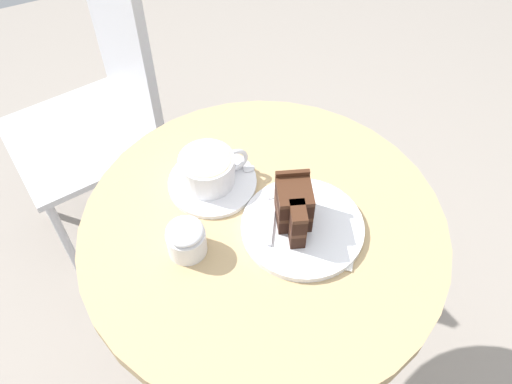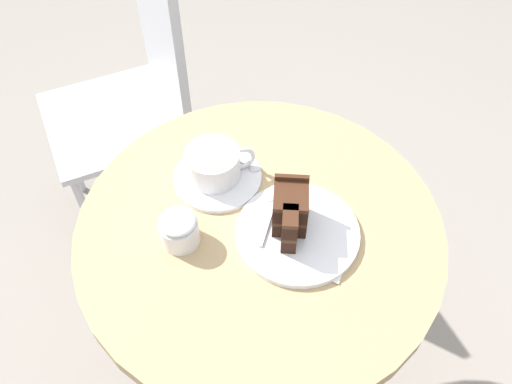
% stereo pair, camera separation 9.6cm
% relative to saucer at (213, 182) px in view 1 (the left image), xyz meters
% --- Properties ---
extents(ground_plane, '(4.40, 4.40, 0.01)m').
position_rel_saucer_xyz_m(ground_plane, '(0.05, -0.13, -0.74)').
color(ground_plane, gray).
rests_on(ground_plane, ground).
extents(cafe_table, '(0.66, 0.66, 0.73)m').
position_rel_saucer_xyz_m(cafe_table, '(0.05, -0.13, -0.14)').
color(cafe_table, tan).
rests_on(cafe_table, ground).
extents(saucer, '(0.17, 0.17, 0.01)m').
position_rel_saucer_xyz_m(saucer, '(0.00, 0.00, 0.00)').
color(saucer, white).
rests_on(saucer, cafe_table).
extents(coffee_cup, '(0.14, 0.10, 0.06)m').
position_rel_saucer_xyz_m(coffee_cup, '(-0.00, 0.01, 0.04)').
color(coffee_cup, white).
rests_on(coffee_cup, saucer).
extents(teaspoon, '(0.09, 0.08, 0.00)m').
position_rel_saucer_xyz_m(teaspoon, '(0.05, 0.02, 0.01)').
color(teaspoon, silver).
rests_on(teaspoon, saucer).
extents(cake_plate, '(0.22, 0.22, 0.01)m').
position_rel_saucer_xyz_m(cake_plate, '(0.11, -0.16, 0.00)').
color(cake_plate, white).
rests_on(cake_plate, cafe_table).
extents(cake_slice, '(0.08, 0.11, 0.09)m').
position_rel_saucer_xyz_m(cake_slice, '(0.10, -0.15, 0.05)').
color(cake_slice, black).
rests_on(cake_slice, cake_plate).
extents(fork, '(0.08, 0.12, 0.00)m').
position_rel_saucer_xyz_m(fork, '(0.08, -0.11, 0.01)').
color(fork, silver).
rests_on(fork, cake_plate).
extents(napkin, '(0.19, 0.19, 0.00)m').
position_rel_saucer_xyz_m(napkin, '(0.13, -0.19, -0.00)').
color(napkin, silver).
rests_on(napkin, cafe_table).
extents(cafe_chair, '(0.43, 0.43, 0.92)m').
position_rel_saucer_xyz_m(cafe_chair, '(-0.11, 0.57, -0.21)').
color(cafe_chair, '#BCBCC1').
rests_on(cafe_chair, ground).
extents(sugar_pot, '(0.07, 0.07, 0.07)m').
position_rel_saucer_xyz_m(sugar_pot, '(-0.09, -0.12, 0.03)').
color(sugar_pot, white).
rests_on(sugar_pot, cafe_table).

